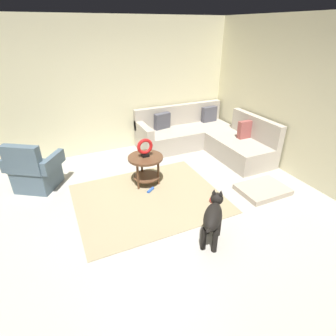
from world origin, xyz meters
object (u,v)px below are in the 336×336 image
at_px(torus_sculpture, 145,147).
at_px(dog_toy_ball, 213,200).
at_px(dog_bed_mat, 263,189).
at_px(armchair, 35,172).
at_px(sectional_couch, 204,137).
at_px(dog, 213,216).
at_px(dog_toy_rope, 151,190).
at_px(side_table, 146,163).

height_order(torus_sculpture, dog_toy_ball, torus_sculpture).
bearing_deg(dog_bed_mat, armchair, 153.38).
bearing_deg(torus_sculpture, dog_toy_ball, -52.14).
bearing_deg(dog_toy_ball, dog_bed_mat, -5.46).
relative_size(sectional_couch, dog, 3.40).
distance_m(armchair, dog_toy_rope, 1.99).
xyz_separation_m(sectional_couch, armchair, (-3.47, -0.20, 0.03)).
distance_m(armchair, dog_toy_ball, 3.02).
xyz_separation_m(armchair, side_table, (1.76, -0.67, 0.09)).
distance_m(dog_bed_mat, dog_toy_rope, 1.91).
distance_m(sectional_couch, dog, 2.91).
bearing_deg(dog_toy_ball, side_table, 127.86).
bearing_deg(dog_toy_rope, side_table, 84.37).
height_order(dog_bed_mat, dog, dog).
xyz_separation_m(dog_bed_mat, dog, (-1.42, -0.60, 0.33)).
relative_size(torus_sculpture, dog_bed_mat, 0.41).
height_order(torus_sculpture, dog, torus_sculpture).
height_order(dog_bed_mat, dog_toy_rope, dog_bed_mat).
bearing_deg(dog_toy_rope, torus_sculpture, 84.37).
distance_m(side_table, torus_sculpture, 0.29).
relative_size(armchair, dog_bed_mat, 1.25).
bearing_deg(side_table, armchair, 159.27).
xyz_separation_m(torus_sculpture, dog_bed_mat, (1.70, -1.07, -0.67)).
relative_size(dog_bed_mat, dog, 1.21).
bearing_deg(side_table, torus_sculpture, -90.00).
bearing_deg(sectional_couch, side_table, -153.15).
relative_size(sectional_couch, side_table, 3.75).
relative_size(armchair, side_table, 1.66).
relative_size(sectional_couch, dog_toy_ball, 20.75).
bearing_deg(torus_sculpture, armchair, 159.27).
relative_size(torus_sculpture, dog_toy_rope, 2.04).
distance_m(dog, dog_toy_rope, 1.48).
bearing_deg(dog_bed_mat, sectional_couch, 89.64).
bearing_deg(armchair, dog_bed_mat, 6.38).
bearing_deg(dog_toy_ball, dog, -124.70).
bearing_deg(dog_bed_mat, dog_toy_rope, 154.89).
height_order(armchair, side_table, armchair).
bearing_deg(side_table, dog_toy_ball, -52.14).
xyz_separation_m(dog_toy_ball, dog_toy_rope, (-0.79, 0.72, -0.03)).
height_order(sectional_couch, dog, sectional_couch).
relative_size(dog, dog_toy_ball, 6.09).
height_order(dog_bed_mat, dog_toy_ball, dog_toy_ball).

